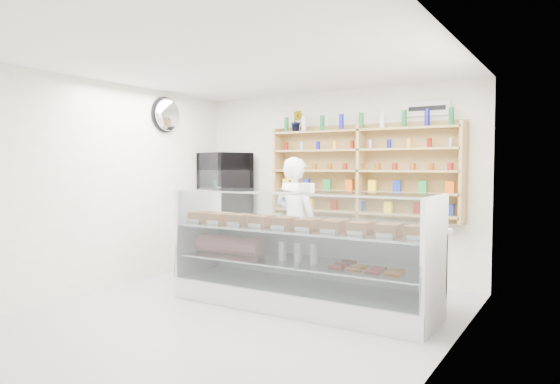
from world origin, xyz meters
The scene contains 8 objects.
room centered at (0.00, 0.00, 1.40)m, with size 5.00×5.00×5.00m.
display_counter centered at (0.42, 0.72, 0.37)m, with size 3.17×0.95×1.38m.
shop_worker centered at (-0.19, 1.66, 0.90)m, with size 0.65×0.43×1.79m, color white.
drinks_cooler centered at (-1.81, 2.14, 0.95)m, with size 0.83×0.82×1.89m.
wall_shelving centered at (0.50, 2.34, 1.59)m, with size 2.84×0.28×1.33m.
potted_plant centered at (-0.56, 2.34, 2.36)m, with size 0.18×0.14×0.32m, color #1E6626.
security_mirror centered at (-2.17, 1.20, 2.45)m, with size 0.15×0.50×0.50m, color silver.
wall_sign centered at (1.40, 2.47, 2.45)m, with size 0.62×0.03×0.20m, color white.
Camera 1 is at (3.27, -4.37, 1.67)m, focal length 32.00 mm.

